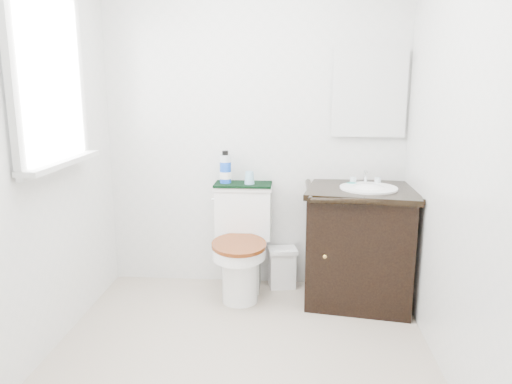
# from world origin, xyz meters

# --- Properties ---
(floor) EXTENTS (2.40, 2.40, 0.00)m
(floor) POSITION_xyz_m (0.00, 0.00, 0.00)
(floor) COLOR beige
(floor) RESTS_ON ground
(wall_back) EXTENTS (2.40, 0.00, 2.40)m
(wall_back) POSITION_xyz_m (0.00, 1.20, 1.20)
(wall_back) COLOR silver
(wall_back) RESTS_ON ground
(wall_front) EXTENTS (2.40, 0.00, 2.40)m
(wall_front) POSITION_xyz_m (0.00, -1.20, 1.20)
(wall_front) COLOR silver
(wall_front) RESTS_ON ground
(wall_left) EXTENTS (0.00, 2.40, 2.40)m
(wall_left) POSITION_xyz_m (-1.10, 0.00, 1.20)
(wall_left) COLOR silver
(wall_left) RESTS_ON ground
(wall_right) EXTENTS (0.00, 2.40, 2.40)m
(wall_right) POSITION_xyz_m (1.10, 0.00, 1.20)
(wall_right) COLOR silver
(wall_right) RESTS_ON ground
(window) EXTENTS (0.02, 0.70, 0.90)m
(window) POSITION_xyz_m (-1.07, 0.25, 1.55)
(window) COLOR white
(window) RESTS_ON wall_left
(mirror) EXTENTS (0.50, 0.02, 0.60)m
(mirror) POSITION_xyz_m (0.82, 1.18, 1.45)
(mirror) COLOR silver
(mirror) RESTS_ON wall_back
(toilet) EXTENTS (0.43, 0.64, 0.78)m
(toilet) POSITION_xyz_m (-0.08, 0.97, 0.35)
(toilet) COLOR white
(toilet) RESTS_ON floor
(vanity) EXTENTS (0.83, 0.74, 0.92)m
(vanity) POSITION_xyz_m (0.77, 0.90, 0.43)
(vanity) COLOR black
(vanity) RESTS_ON floor
(trash_bin) EXTENTS (0.24, 0.20, 0.30)m
(trash_bin) POSITION_xyz_m (0.21, 1.10, 0.16)
(trash_bin) COLOR white
(trash_bin) RESTS_ON floor
(towel) EXTENTS (0.42, 0.22, 0.02)m
(towel) POSITION_xyz_m (-0.08, 1.09, 0.79)
(towel) COLOR black
(towel) RESTS_ON toilet
(mouthwash_bottle) EXTENTS (0.08, 0.08, 0.24)m
(mouthwash_bottle) POSITION_xyz_m (-0.21, 1.10, 0.91)
(mouthwash_bottle) COLOR blue
(mouthwash_bottle) RESTS_ON towel
(cup) EXTENTS (0.07, 0.07, 0.09)m
(cup) POSITION_xyz_m (-0.03, 1.07, 0.85)
(cup) COLOR #82B9D5
(cup) RESTS_ON towel
(soap_bar) EXTENTS (0.08, 0.05, 0.02)m
(soap_bar) POSITION_xyz_m (0.70, 1.00, 0.83)
(soap_bar) COLOR #1A7E75
(soap_bar) RESTS_ON vanity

